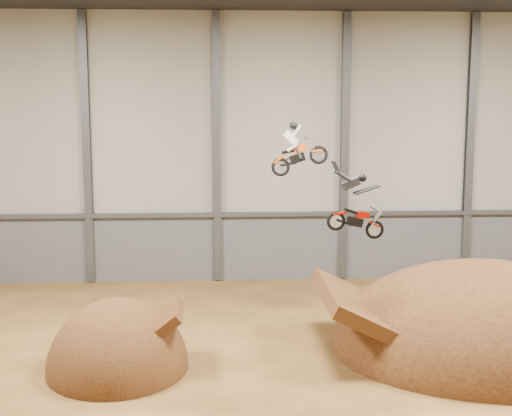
{
  "coord_description": "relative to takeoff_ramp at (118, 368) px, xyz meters",
  "views": [
    {
      "loc": [
        -3.39,
        -22.14,
        9.59
      ],
      "look_at": [
        -1.92,
        4.0,
        5.55
      ],
      "focal_mm": 50.0,
      "sensor_mm": 36.0,
      "label": 1
    }
  ],
  "objects": [
    {
      "name": "floor",
      "position": [
        6.95,
        -2.46,
        0.0
      ],
      "size": [
        40.0,
        40.0,
        0.0
      ],
      "primitive_type": "plane",
      "color": "#553616",
      "rests_on": "ground"
    },
    {
      "name": "back_wall",
      "position": [
        6.95,
        12.54,
        7.0
      ],
      "size": [
        40.0,
        0.1,
        14.0
      ],
      "primitive_type": "cube",
      "color": "#A8A595",
      "rests_on": "ground"
    },
    {
      "name": "lower_band_back",
      "position": [
        6.95,
        12.44,
        1.75
      ],
      "size": [
        39.8,
        0.18,
        3.5
      ],
      "primitive_type": "cube",
      "color": "#595C61",
      "rests_on": "ground"
    },
    {
      "name": "steel_rail",
      "position": [
        6.95,
        12.29,
        3.55
      ],
      "size": [
        39.8,
        0.35,
        0.2
      ],
      "primitive_type": "cube",
      "color": "#47494F",
      "rests_on": "lower_band_back"
    },
    {
      "name": "steel_column_1",
      "position": [
        -3.05,
        12.34,
        7.0
      ],
      "size": [
        0.4,
        0.36,
        13.9
      ],
      "primitive_type": "cube",
      "color": "#47494F",
      "rests_on": "ground"
    },
    {
      "name": "steel_column_2",
      "position": [
        3.62,
        12.34,
        7.0
      ],
      "size": [
        0.4,
        0.36,
        13.9
      ],
      "primitive_type": "cube",
      "color": "#47494F",
      "rests_on": "ground"
    },
    {
      "name": "steel_column_3",
      "position": [
        10.29,
        12.34,
        7.0
      ],
      "size": [
        0.4,
        0.36,
        13.9
      ],
      "primitive_type": "cube",
      "color": "#47494F",
      "rests_on": "ground"
    },
    {
      "name": "steel_column_4",
      "position": [
        16.95,
        12.34,
        7.0
      ],
      "size": [
        0.4,
        0.36,
        13.9
      ],
      "primitive_type": "cube",
      "color": "#47494F",
      "rests_on": "ground"
    },
    {
      "name": "takeoff_ramp",
      "position": [
        0.0,
        0.0,
        0.0
      ],
      "size": [
        5.03,
        5.8,
        5.03
      ],
      "primitive_type": "ellipsoid",
      "color": "#3A1F0E",
      "rests_on": "ground"
    },
    {
      "name": "landing_ramp",
      "position": [
        13.79,
        1.26,
        0.0
      ],
      "size": [
        11.75,
        10.39,
        6.78
      ],
      "primitive_type": "ellipsoid",
      "color": "#3A1F0E",
      "rests_on": "ground"
    },
    {
      "name": "fmx_rider_a",
      "position": [
        7.05,
        3.89,
        7.79
      ],
      "size": [
        2.92,
        1.06,
        2.72
      ],
      "primitive_type": null,
      "rotation": [
        0.0,
        -0.31,
        -0.06
      ],
      "color": "#F14C03"
    },
    {
      "name": "fmx_rider_b",
      "position": [
        8.39,
        -0.09,
        6.03
      ],
      "size": [
        3.36,
        1.11,
        3.0
      ],
      "primitive_type": null,
      "rotation": [
        0.0,
        0.23,
        0.09
      ],
      "color": "#C90E00"
    }
  ]
}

